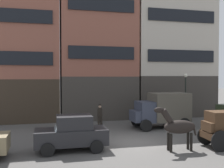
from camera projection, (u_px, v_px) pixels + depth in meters
name	position (u px, v px, depth m)	size (l,w,h in m)	color
ground_plane	(135.00, 143.00, 14.85)	(120.00, 120.00, 0.00)	#4C4947
building_far_left	(21.00, 40.00, 23.23)	(7.31, 6.31, 14.29)	#33281E
building_center_left	(96.00, 51.00, 24.81)	(7.32, 6.31, 12.55)	#38332D
building_center_right	(168.00, 39.00, 26.43)	(8.34, 6.31, 15.50)	#38332D
draft_horse	(178.00, 127.00, 13.25)	(2.35, 0.69, 2.30)	black
delivery_truck_near	(162.00, 109.00, 19.27)	(4.41, 2.26, 2.62)	#333847
sedan_dark	(72.00, 133.00, 13.36)	(3.73, 1.91, 1.83)	black
pedestrian_officer	(100.00, 115.00, 19.30)	(0.49, 0.49, 1.79)	black
streetlamp_curbside	(186.00, 90.00, 22.08)	(0.32, 0.32, 4.12)	black
fire_hydrant_curbside	(214.00, 115.00, 22.66)	(0.24, 0.24, 0.83)	maroon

